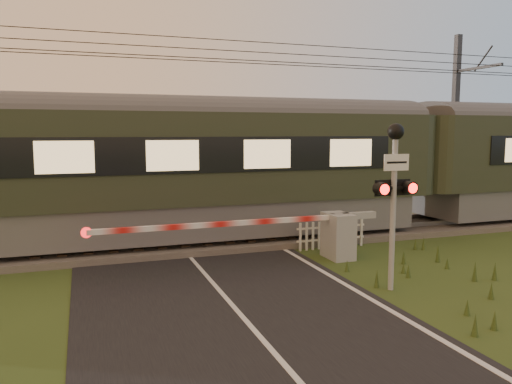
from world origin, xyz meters
name	(u,v)px	position (x,y,z in m)	size (l,w,h in m)	color
ground	(246,322)	(0.00, 0.00, 0.00)	(160.00, 160.00, 0.00)	#31441A
road	(251,326)	(0.02, -0.23, 0.01)	(6.00, 140.00, 0.03)	black
track_bed	(179,243)	(0.00, 6.50, 0.07)	(140.00, 3.40, 0.39)	#47423D
overhead_wires	(175,50)	(0.00, 6.50, 5.72)	(120.00, 0.62, 0.62)	black
train	(412,162)	(8.24, 6.50, 2.34)	(44.19, 3.05, 4.12)	slate
boom_gate	(326,234)	(3.41, 3.55, 0.69)	(7.64, 0.94, 1.25)	gray
crossing_signal	(394,177)	(3.53, 0.74, 2.46)	(0.91, 0.36, 3.57)	gray
picket_fence	(331,234)	(4.13, 4.60, 0.41)	(2.20, 0.07, 0.82)	silver
catenary_mast	(456,122)	(11.99, 8.73, 3.80)	(0.23, 2.46, 7.31)	#2D2D30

